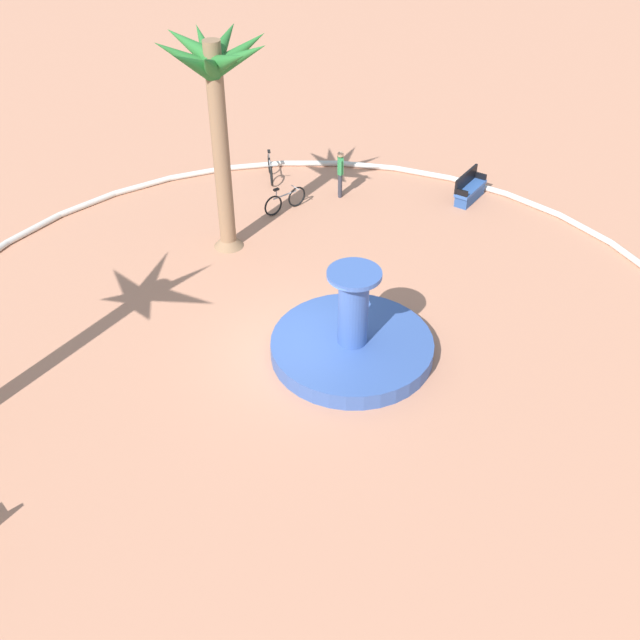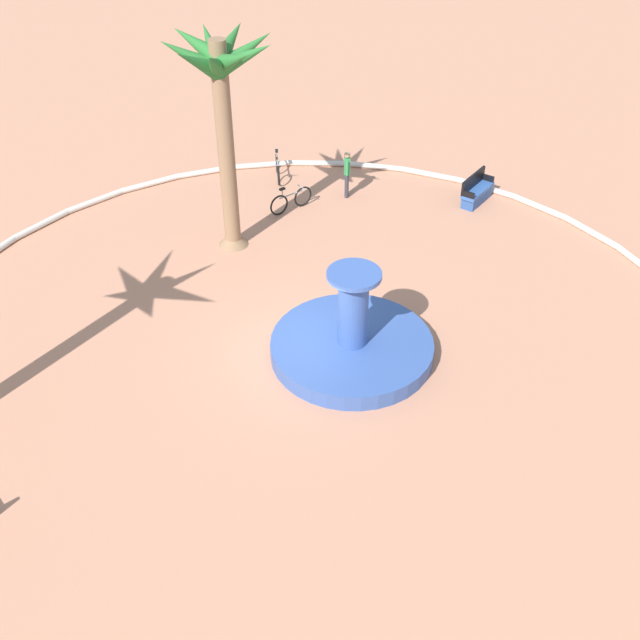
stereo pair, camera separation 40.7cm
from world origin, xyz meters
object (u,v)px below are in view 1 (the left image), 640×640
at_px(fountain, 352,344).
at_px(bicycle_by_lamppost, 285,201).
at_px(palm_tree_by_curb, 216,92).
at_px(bicycle_red_frame, 270,169).
at_px(bench_east, 469,191).
at_px(person_cyclist_helmet, 340,171).

height_order(fountain, bicycle_by_lamppost, fountain).
height_order(palm_tree_by_curb, bicycle_red_frame, palm_tree_by_curb).
bearing_deg(bench_east, fountain, 90.62).
bearing_deg(person_cyclist_helmet, bench_east, -155.44).
height_order(fountain, person_cyclist_helmet, fountain).
xyz_separation_m(bicycle_red_frame, person_cyclist_helmet, (-2.84, -0.01, 0.56)).
height_order(palm_tree_by_curb, person_cyclist_helmet, palm_tree_by_curb).
distance_m(fountain, palm_tree_by_curb, 7.99).
height_order(fountain, palm_tree_by_curb, palm_tree_by_curb).
xyz_separation_m(palm_tree_by_curb, bicycle_by_lamppost, (-0.43, -2.79, -4.61)).
xyz_separation_m(palm_tree_by_curb, bicycle_red_frame, (1.24, -4.61, -4.61)).
relative_size(bicycle_red_frame, person_cyclist_helmet, 0.85).
distance_m(palm_tree_by_curb, bench_east, 9.80).
bearing_deg(bench_east, bicycle_red_frame, 15.18).
xyz_separation_m(bench_east, person_cyclist_helmet, (4.09, 1.87, 0.60)).
bearing_deg(bicycle_red_frame, person_cyclist_helmet, -179.77).
distance_m(bench_east, bicycle_red_frame, 7.18).
height_order(bench_east, bicycle_red_frame, bench_east).
distance_m(bench_east, person_cyclist_helmet, 4.53).
bearing_deg(palm_tree_by_curb, bicycle_red_frame, -74.89).
bearing_deg(bench_east, bicycle_by_lamppost, 35.10).
distance_m(palm_tree_by_curb, person_cyclist_helmet, 6.35).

